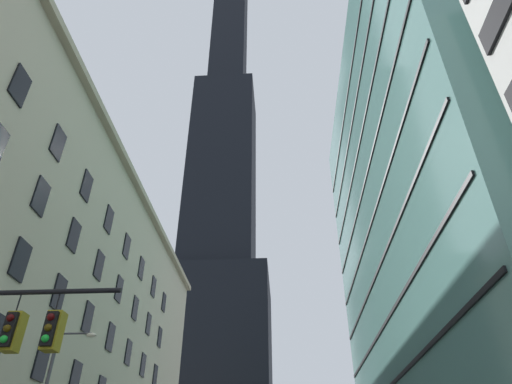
% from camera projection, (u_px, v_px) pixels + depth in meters
% --- Properties ---
extents(station_building, '(15.57, 61.32, 28.09)m').
position_uv_depth(station_building, '(8.00, 306.00, 35.54)').
color(station_building, '#BCAF93').
rests_on(station_building, ground).
extents(dark_skyscraper, '(26.71, 26.71, 221.24)m').
position_uv_depth(dark_skyscraper, '(221.00, 215.00, 124.99)').
color(dark_skyscraper, black).
rests_on(dark_skyscraper, ground).
extents(glass_office_midrise, '(19.92, 38.18, 42.06)m').
position_uv_depth(glass_office_midrise, '(489.00, 213.00, 37.11)').
color(glass_office_midrise, slate).
rests_on(glass_office_midrise, ground).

